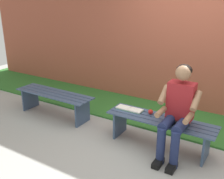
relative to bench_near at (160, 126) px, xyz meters
The scene contains 8 objects.
ground_plane 1.46m from the bench_near, 44.97° to the left, with size 10.00×7.00×0.04m, color #9E9E99.
grass_strip 1.85m from the bench_near, 56.79° to the right, with size 9.00×2.35×0.03m, color #2D6B28.
brick_wall 2.00m from the bench_near, 73.08° to the right, with size 9.50×0.24×2.69m, color #9E4C38.
bench_near is the anchor object (origin of this frame).
bench_far 2.00m from the bench_near, ahead, with size 1.51×0.43×0.43m.
person_seated 0.45m from the bench_near, 158.87° to the left, with size 0.50×0.69×1.24m.
apple 0.24m from the bench_near, 21.34° to the right, with size 0.07×0.07×0.07m, color red.
book_open 0.53m from the bench_near, ahead, with size 0.41×0.16×0.02m.
Camera 1 is at (-1.15, 3.18, 2.04)m, focal length 42.16 mm.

